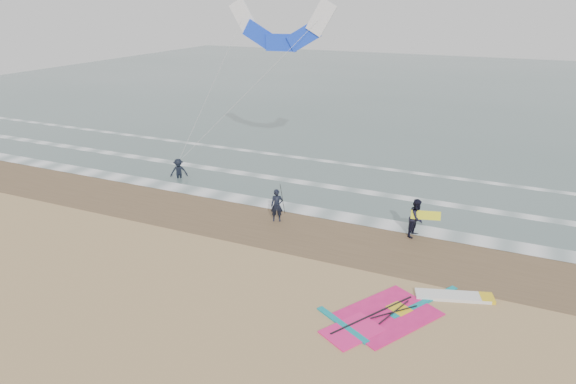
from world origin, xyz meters
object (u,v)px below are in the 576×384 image
at_px(person_wading, 178,166).
at_px(windsurf_rig, 406,310).
at_px(person_standing, 277,206).
at_px(person_walking, 417,218).
at_px(surf_kite, 281,30).

bearing_deg(person_wading, windsurf_rig, -62.15).
bearing_deg(windsurf_rig, person_standing, 145.62).
distance_m(windsurf_rig, person_walking, 6.32).
bearing_deg(person_wading, surf_kite, 0.78).
bearing_deg(surf_kite, person_standing, -66.38).
xyz_separation_m(windsurf_rig, person_standing, (-7.42, 5.08, 0.77)).
relative_size(person_standing, person_wading, 1.02).
bearing_deg(windsurf_rig, surf_kite, 131.28).
relative_size(windsurf_rig, person_walking, 3.16).
relative_size(person_standing, person_walking, 0.90).
bearing_deg(windsurf_rig, person_wading, 151.95).
bearing_deg(windsurf_rig, person_walking, 98.78).
xyz_separation_m(windsurf_rig, surf_kite, (-10.36, 11.80, 8.45)).
xyz_separation_m(person_walking, surf_kite, (-9.40, 5.61, 7.59)).
height_order(person_standing, person_walking, person_walking).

